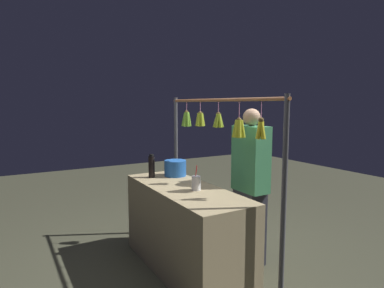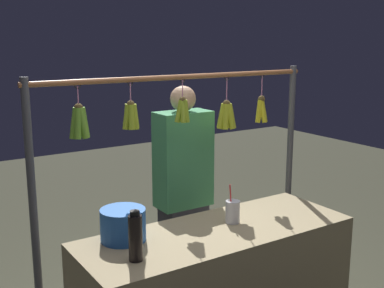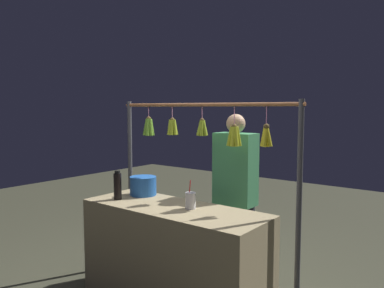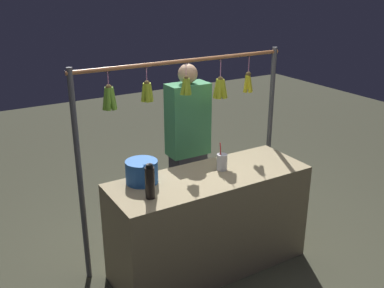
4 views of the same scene
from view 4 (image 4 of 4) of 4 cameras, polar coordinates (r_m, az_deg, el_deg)
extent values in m
plane|color=#3E3E2E|center=(4.02, 2.14, -15.29)|extent=(12.00, 12.00, 0.00)
cube|color=tan|center=(3.78, 2.23, -9.99)|extent=(1.66, 0.60, 0.86)
cylinder|color=#4C4C51|center=(4.40, 9.88, 0.72)|extent=(0.04, 0.04, 1.76)
cylinder|color=#4C4C51|center=(3.54, -14.20, -4.64)|extent=(0.04, 0.04, 1.76)
cylinder|color=#9E6038|center=(3.64, -0.90, 10.64)|extent=(1.95, 0.03, 0.03)
torus|color=black|center=(4.01, 7.37, 11.14)|extent=(0.04, 0.02, 0.04)
cylinder|color=pink|center=(4.02, 7.31, 10.00)|extent=(0.01, 0.01, 0.16)
sphere|color=brown|center=(4.04, 7.26, 8.90)|extent=(0.05, 0.05, 0.05)
cylinder|color=gold|center=(4.04, 7.02, 7.74)|extent=(0.06, 0.04, 0.17)
cylinder|color=gold|center=(4.04, 7.38, 7.72)|extent=(0.04, 0.08, 0.17)
cylinder|color=gold|center=(4.07, 7.41, 7.79)|extent=(0.07, 0.04, 0.17)
cylinder|color=gold|center=(4.07, 7.03, 7.81)|extent=(0.04, 0.06, 0.17)
torus|color=black|center=(3.83, 3.73, 10.82)|extent=(0.04, 0.01, 0.04)
cylinder|color=pink|center=(3.85, 3.70, 9.55)|extent=(0.01, 0.01, 0.17)
sphere|color=brown|center=(3.86, 3.67, 8.32)|extent=(0.05, 0.05, 0.05)
cylinder|color=#AEB725|center=(3.86, 3.23, 7.07)|extent=(0.07, 0.04, 0.17)
cylinder|color=#AEB725|center=(3.85, 3.57, 7.01)|extent=(0.06, 0.06, 0.17)
cylinder|color=#AEB725|center=(3.86, 4.02, 7.04)|extent=(0.05, 0.08, 0.17)
cylinder|color=#AEB725|center=(3.88, 4.13, 7.12)|extent=(0.06, 0.05, 0.17)
cylinder|color=#AEB725|center=(3.91, 3.82, 7.22)|extent=(0.06, 0.05, 0.17)
cylinder|color=#AEB725|center=(3.91, 3.51, 7.23)|extent=(0.05, 0.06, 0.17)
cylinder|color=#AEB725|center=(3.89, 3.19, 7.17)|extent=(0.06, 0.06, 0.17)
torus|color=black|center=(3.65, -0.77, 10.38)|extent=(0.04, 0.01, 0.04)
cylinder|color=pink|center=(3.66, -0.76, 9.40)|extent=(0.01, 0.01, 0.12)
sphere|color=brown|center=(3.67, -0.76, 8.47)|extent=(0.04, 0.04, 0.04)
cylinder|color=#92AE28|center=(3.68, -1.08, 7.37)|extent=(0.07, 0.03, 0.14)
cylinder|color=#92AE28|center=(3.67, -0.76, 7.33)|extent=(0.05, 0.06, 0.15)
cylinder|color=#92AE28|center=(3.68, -0.44, 7.37)|extent=(0.04, 0.05, 0.14)
cylinder|color=#92AE28|center=(3.70, -0.46, 7.47)|extent=(0.06, 0.04, 0.14)
cylinder|color=#92AE28|center=(3.71, -0.73, 7.50)|extent=(0.05, 0.06, 0.15)
cylinder|color=#92AE28|center=(3.70, -1.06, 7.47)|extent=(0.04, 0.06, 0.14)
torus|color=black|center=(3.49, -5.91, 9.79)|extent=(0.04, 0.01, 0.04)
cylinder|color=pink|center=(3.50, -5.87, 8.76)|extent=(0.01, 0.01, 0.12)
sphere|color=brown|center=(3.51, -5.83, 7.78)|extent=(0.05, 0.05, 0.05)
cylinder|color=#9BB127|center=(3.52, -6.18, 6.58)|extent=(0.06, 0.04, 0.15)
cylinder|color=#9BB127|center=(3.50, -5.76, 6.53)|extent=(0.04, 0.06, 0.15)
cylinder|color=#9BB127|center=(3.51, -5.45, 6.58)|extent=(0.04, 0.05, 0.15)
cylinder|color=#9BB127|center=(3.54, -5.41, 6.69)|extent=(0.05, 0.04, 0.15)
cylinder|color=#9BB127|center=(3.56, -5.71, 6.73)|extent=(0.05, 0.05, 0.15)
cylinder|color=#9BB127|center=(3.54, -6.16, 6.67)|extent=(0.05, 0.05, 0.15)
torus|color=black|center=(3.37, -10.82, 9.15)|extent=(0.04, 0.01, 0.04)
cylinder|color=pink|center=(3.38, -10.75, 8.14)|extent=(0.01, 0.01, 0.12)
sphere|color=brown|center=(3.39, -10.68, 7.16)|extent=(0.05, 0.05, 0.05)
cylinder|color=#68A02D|center=(3.41, -11.02, 5.70)|extent=(0.06, 0.04, 0.17)
cylinder|color=#68A02D|center=(3.39, -10.71, 5.65)|extent=(0.06, 0.06, 0.18)
cylinder|color=#68A02D|center=(3.40, -10.26, 5.71)|extent=(0.05, 0.07, 0.18)
cylinder|color=#68A02D|center=(3.42, -10.14, 5.83)|extent=(0.06, 0.04, 0.17)
cylinder|color=#68A02D|center=(3.44, -10.48, 5.89)|extent=(0.05, 0.06, 0.18)
cylinder|color=#68A02D|center=(3.43, -10.96, 5.82)|extent=(0.05, 0.06, 0.18)
cylinder|color=black|center=(3.19, -5.43, -5.01)|extent=(0.07, 0.07, 0.24)
cylinder|color=black|center=(3.14, -5.51, -2.84)|extent=(0.05, 0.05, 0.02)
cylinder|color=blue|center=(3.45, -6.48, -3.57)|extent=(0.25, 0.25, 0.18)
cylinder|color=silver|center=(3.66, 3.88, -2.33)|extent=(0.09, 0.09, 0.14)
cylinder|color=red|center=(3.64, 3.73, -1.63)|extent=(0.01, 0.04, 0.24)
cube|color=#2D2D38|center=(4.40, -0.51, -5.95)|extent=(0.31, 0.21, 0.78)
cube|color=#3F8C59|center=(4.12, -0.54, 3.17)|extent=(0.39, 0.21, 0.68)
sphere|color=tan|center=(4.01, -0.56, 9.03)|extent=(0.18, 0.18, 0.18)
camera|label=1|loc=(4.79, 44.44, 6.68)|focal=30.78mm
camera|label=2|loc=(0.68, -9.40, -15.17)|focal=46.21mm
camera|label=3|loc=(3.96, 54.06, 2.45)|focal=36.39mm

